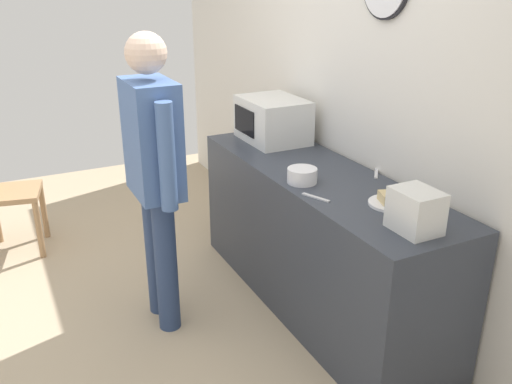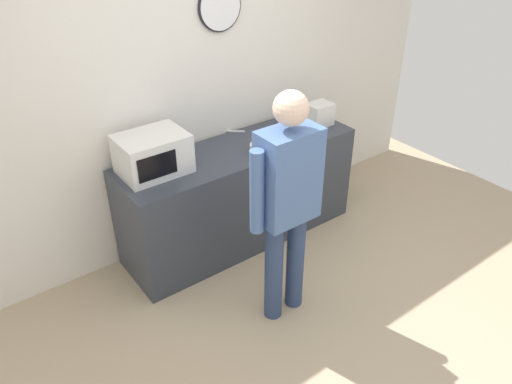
% 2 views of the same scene
% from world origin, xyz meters
% --- Properties ---
extents(ground_plane, '(6.00, 6.00, 0.00)m').
position_xyz_m(ground_plane, '(0.00, 0.00, 0.00)').
color(ground_plane, tan).
extents(back_wall, '(5.40, 0.13, 2.60)m').
position_xyz_m(back_wall, '(0.00, 1.60, 1.30)').
color(back_wall, silver).
rests_on(back_wall, ground_plane).
extents(kitchen_counter, '(2.08, 0.62, 0.89)m').
position_xyz_m(kitchen_counter, '(0.28, 1.22, 0.45)').
color(kitchen_counter, '#333842').
rests_on(kitchen_counter, ground_plane).
extents(microwave, '(0.50, 0.39, 0.30)m').
position_xyz_m(microwave, '(-0.44, 1.28, 1.04)').
color(microwave, silver).
rests_on(microwave, kitchen_counter).
extents(sandwich_plate, '(0.23, 0.23, 0.07)m').
position_xyz_m(sandwich_plate, '(0.85, 1.28, 0.91)').
color(sandwich_plate, white).
rests_on(sandwich_plate, kitchen_counter).
extents(salad_bowl, '(0.17, 0.17, 0.08)m').
position_xyz_m(salad_bowl, '(0.37, 1.04, 0.94)').
color(salad_bowl, white).
rests_on(salad_bowl, kitchen_counter).
extents(toaster, '(0.22, 0.18, 0.20)m').
position_xyz_m(toaster, '(1.13, 1.18, 0.99)').
color(toaster, silver).
rests_on(toaster, kitchen_counter).
extents(fork_utensil, '(0.14, 0.12, 0.01)m').
position_xyz_m(fork_utensil, '(0.44, 1.51, 0.90)').
color(fork_utensil, silver).
rests_on(fork_utensil, kitchen_counter).
extents(spoon_utensil, '(0.16, 0.08, 0.01)m').
position_xyz_m(spoon_utensil, '(0.60, 0.99, 0.90)').
color(spoon_utensil, silver).
rests_on(spoon_utensil, kitchen_counter).
extents(person_standing, '(0.59, 0.24, 1.73)m').
position_xyz_m(person_standing, '(0.02, 0.29, 1.01)').
color(person_standing, navy).
rests_on(person_standing, ground_plane).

